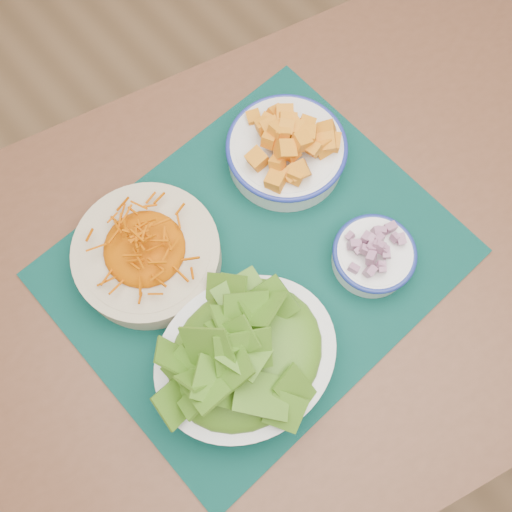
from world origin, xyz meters
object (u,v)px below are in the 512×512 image
Objects in this scene: onion_bowl at (374,254)px; placemat at (256,263)px; squash_bowl at (287,147)px; lettuce_bowl at (246,356)px; table at (305,274)px; carrot_bowl at (146,251)px.

placemat is at bearing 140.74° from onion_bowl.
lettuce_bowl is (-0.26, -0.21, 0.02)m from squash_bowl.
squash_bowl is at bearing 32.46° from placemat.
onion_bowl is (0.25, -0.00, -0.03)m from lettuce_bowl.
table is 6.96× the size of squash_bowl.
squash_bowl is (0.08, 0.15, 0.15)m from table.
carrot_bowl is at bearing 136.62° from placemat.
onion_bowl reaches higher than placemat.
carrot_bowl reaches higher than table.
table is at bearing 27.06° from lettuce_bowl.
carrot_bowl is 0.27m from squash_bowl.
carrot_bowl is 1.86× the size of onion_bowl.
table is 0.25m from lettuce_bowl.
onion_bowl is at bearing -93.81° from squash_bowl.
onion_bowl is (0.26, -0.22, -0.01)m from carrot_bowl.
table is 10.65× the size of onion_bowl.
placemat is at bearing -40.93° from carrot_bowl.
squash_bowl reaches higher than onion_bowl.
carrot_bowl is 1.22× the size of squash_bowl.
table is 0.16m from onion_bowl.
squash_bowl is at bearing 46.74° from lettuce_bowl.
squash_bowl reaches higher than table.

